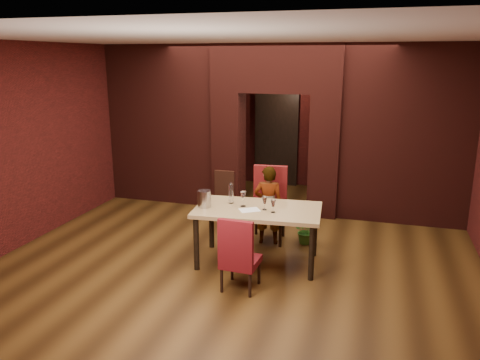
# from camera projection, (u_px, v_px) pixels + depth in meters

# --- Properties ---
(floor) EXTENTS (8.00, 8.00, 0.00)m
(floor) POSITION_uv_depth(u_px,v_px,m) (247.00, 247.00, 7.49)
(floor) COLOR #4E3213
(floor) RESTS_ON ground
(ceiling) EXTENTS (7.00, 8.00, 0.04)m
(ceiling) POSITION_uv_depth(u_px,v_px,m) (248.00, 39.00, 6.68)
(ceiling) COLOR silver
(ceiling) RESTS_ON ground
(wall_back) EXTENTS (7.00, 0.04, 3.20)m
(wall_back) POSITION_uv_depth(u_px,v_px,m) (294.00, 117.00, 10.79)
(wall_back) COLOR maroon
(wall_back) RESTS_ON ground
(wall_front) EXTENTS (7.00, 0.04, 3.20)m
(wall_front) POSITION_uv_depth(u_px,v_px,m) (98.00, 250.00, 3.38)
(wall_front) COLOR maroon
(wall_front) RESTS_ON ground
(wall_left) EXTENTS (0.04, 8.00, 3.20)m
(wall_left) POSITION_uv_depth(u_px,v_px,m) (52.00, 138.00, 8.05)
(wall_left) COLOR maroon
(wall_left) RESTS_ON ground
(pillar_left) EXTENTS (0.55, 0.55, 2.30)m
(pillar_left) POSITION_uv_depth(u_px,v_px,m) (229.00, 150.00, 9.31)
(pillar_left) COLOR maroon
(pillar_left) RESTS_ON ground
(pillar_right) EXTENTS (0.55, 0.55, 2.30)m
(pillar_right) POSITION_uv_depth(u_px,v_px,m) (325.00, 156.00, 8.79)
(pillar_right) COLOR maroon
(pillar_right) RESTS_ON ground
(lintel) EXTENTS (2.45, 0.55, 0.90)m
(lintel) POSITION_uv_depth(u_px,v_px,m) (277.00, 68.00, 8.64)
(lintel) COLOR maroon
(lintel) RESTS_ON ground
(wing_wall_left) EXTENTS (2.28, 0.35, 3.20)m
(wing_wall_left) POSITION_uv_depth(u_px,v_px,m) (163.00, 125.00, 9.59)
(wing_wall_left) COLOR maroon
(wing_wall_left) RESTS_ON ground
(wing_wall_right) EXTENTS (2.28, 0.35, 3.20)m
(wing_wall_right) POSITION_uv_depth(u_px,v_px,m) (406.00, 136.00, 8.28)
(wing_wall_right) COLOR maroon
(wing_wall_right) RESTS_ON ground
(vent_panel) EXTENTS (0.40, 0.03, 0.50)m
(vent_panel) POSITION_uv_depth(u_px,v_px,m) (224.00, 183.00, 9.19)
(vent_panel) COLOR brown
(vent_panel) RESTS_ON ground
(rear_door) EXTENTS (0.90, 0.08, 2.10)m
(rear_door) POSITION_uv_depth(u_px,v_px,m) (276.00, 141.00, 10.99)
(rear_door) COLOR black
(rear_door) RESTS_ON ground
(rear_door_frame) EXTENTS (1.02, 0.04, 2.22)m
(rear_door_frame) POSITION_uv_depth(u_px,v_px,m) (276.00, 141.00, 10.95)
(rear_door_frame) COLOR black
(rear_door_frame) RESTS_ON ground
(dining_table) EXTENTS (1.88, 1.17, 0.84)m
(dining_table) POSITION_uv_depth(u_px,v_px,m) (258.00, 235.00, 6.84)
(dining_table) COLOR #A38358
(dining_table) RESTS_ON ground
(chair_far) EXTENTS (0.60, 0.60, 1.22)m
(chair_far) POSITION_uv_depth(u_px,v_px,m) (268.00, 205.00, 7.62)
(chair_far) COLOR maroon
(chair_far) RESTS_ON ground
(chair_near) EXTENTS (0.48, 0.48, 1.01)m
(chair_near) POSITION_uv_depth(u_px,v_px,m) (241.00, 252.00, 6.04)
(chair_near) COLOR maroon
(chair_near) RESTS_ON ground
(person_seated) EXTENTS (0.51, 0.37, 1.29)m
(person_seated) POSITION_uv_depth(u_px,v_px,m) (268.00, 205.00, 7.52)
(person_seated) COLOR silver
(person_seated) RESTS_ON ground
(wine_glass_a) EXTENTS (0.09, 0.09, 0.22)m
(wine_glass_a) POSITION_uv_depth(u_px,v_px,m) (243.00, 199.00, 6.78)
(wine_glass_a) COLOR white
(wine_glass_a) RESTS_ON dining_table
(wine_glass_b) EXTENTS (0.08, 0.08, 0.19)m
(wine_glass_b) POSITION_uv_depth(u_px,v_px,m) (265.00, 203.00, 6.64)
(wine_glass_b) COLOR silver
(wine_glass_b) RESTS_ON dining_table
(wine_glass_c) EXTENTS (0.07, 0.07, 0.18)m
(wine_glass_c) POSITION_uv_depth(u_px,v_px,m) (273.00, 206.00, 6.52)
(wine_glass_c) COLOR white
(wine_glass_c) RESTS_ON dining_table
(tasting_sheet) EXTENTS (0.35, 0.32, 0.00)m
(tasting_sheet) POSITION_uv_depth(u_px,v_px,m) (250.00, 210.00, 6.65)
(tasting_sheet) COLOR white
(tasting_sheet) RESTS_ON dining_table
(wine_bucket) EXTENTS (0.20, 0.20, 0.24)m
(wine_bucket) POSITION_uv_depth(u_px,v_px,m) (204.00, 199.00, 6.76)
(wine_bucket) COLOR #AAA9B0
(wine_bucket) RESTS_ON dining_table
(water_bottle) EXTENTS (0.07, 0.07, 0.32)m
(water_bottle) POSITION_uv_depth(u_px,v_px,m) (231.00, 193.00, 6.92)
(water_bottle) COLOR silver
(water_bottle) RESTS_ON dining_table
(potted_plant) EXTENTS (0.49, 0.46, 0.43)m
(potted_plant) POSITION_uv_depth(u_px,v_px,m) (306.00, 231.00, 7.60)
(potted_plant) COLOR #2D651D
(potted_plant) RESTS_ON ground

